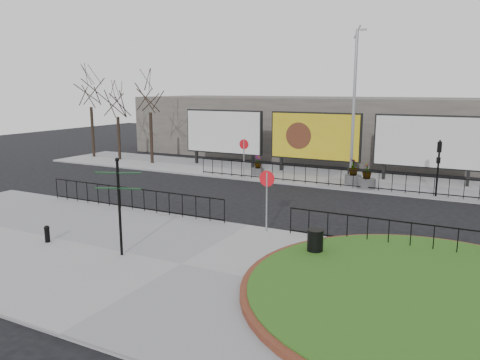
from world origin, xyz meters
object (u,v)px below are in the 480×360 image
Objects in this scene: planter_a at (258,168)px; planter_c at (366,180)px; billboard_mid at (315,137)px; planter_b at (353,174)px; litter_bin at (315,243)px; lamp_post at (354,105)px; bollard at (47,233)px; fingerpost_sign at (119,197)px.

planter_a is 0.87× the size of planter_c.
billboard_mid is 4.39m from planter_b.
billboard_mid is 4.34m from planter_a.
litter_bin is 13.19m from planter_b.
billboard_mid reaches higher than planter_a.
bollard is at bearing -113.67° from lamp_post.
bollard is 17.79m from planter_b.
planter_b is at bearing -35.09° from billboard_mid.
planter_b is 1.37m from planter_c.
planter_c is (8.44, 15.22, 0.15)m from bollard.
lamp_post is 14.38× the size of bollard.
billboard_mid is 5.67m from planter_c.
planter_a is (-8.32, 13.08, -0.01)m from litter_bin.
planter_a is (-6.14, -0.27, -4.23)m from lamp_post.
litter_bin is 12.15m from planter_c.
billboard_mid is 16.29m from litter_bin.
lamp_post reaches higher than planter_b.
planter_b reaches higher than litter_bin.
fingerpost_sign is at bearing -104.19° from planter_b.
litter_bin is at bearing -71.29° from billboard_mid.
billboard_mid is 4.23m from lamp_post.
lamp_post is 18.49m from bollard.
fingerpost_sign is 6.83m from litter_bin.
litter_bin is (2.18, -13.34, -4.22)m from lamp_post.
planter_b is at bearing 65.29° from bollard.
lamp_post is 2.72× the size of fingerpost_sign.
litter_bin is at bearing 6.41° from fingerpost_sign.
fingerpost_sign is 3.53× the size of litter_bin.
litter_bin is 0.74× the size of planter_a.
billboard_mid is at bearing 108.71° from litter_bin.
lamp_post is 16.89m from fingerpost_sign.
billboard_mid is 1.82× the size of fingerpost_sign.
litter_bin is at bearing -80.73° from lamp_post.
lamp_post is at bearing -33.25° from billboard_mid.
fingerpost_sign reaches higher than planter_c.
planter_b is (7.44, 16.16, 0.21)m from bollard.
planter_a is at bearing -144.43° from billboard_mid.
litter_bin is at bearing 18.34° from bollard.
planter_a is at bearing 122.46° from litter_bin.
billboard_mid is 6.45× the size of litter_bin.
fingerpost_sign is 2.22× the size of planter_b.
fingerpost_sign is 2.28× the size of planter_c.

